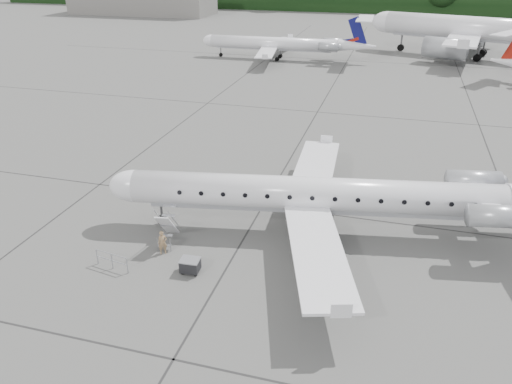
% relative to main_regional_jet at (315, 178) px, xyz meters
% --- Properties ---
extents(ground, '(320.00, 320.00, 0.00)m').
position_rel_main_regional_jet_xyz_m(ground, '(2.41, -2.58, -3.82)').
color(ground, '#555553').
rests_on(ground, ground).
extents(main_regional_jet, '(33.16, 26.42, 7.65)m').
position_rel_main_regional_jet_xyz_m(main_regional_jet, '(0.00, 0.00, 0.00)').
color(main_regional_jet, white).
rests_on(main_regional_jet, ground).
extents(airstair, '(1.23, 2.34, 2.40)m').
position_rel_main_regional_jet_xyz_m(airstair, '(-8.50, -3.79, -2.63)').
color(airstair, white).
rests_on(airstair, ground).
extents(passenger, '(0.66, 0.60, 1.52)m').
position_rel_main_regional_jet_xyz_m(passenger, '(-8.27, -5.03, -3.07)').
color(passenger, '#957651').
rests_on(passenger, ground).
extents(safety_railing, '(2.18, 0.45, 1.00)m').
position_rel_main_regional_jet_xyz_m(safety_railing, '(-10.41, -7.29, -3.32)').
color(safety_railing, '#95979D').
rests_on(safety_railing, ground).
extents(baggage_cart, '(1.11, 0.92, 0.91)m').
position_rel_main_regional_jet_xyz_m(baggage_cart, '(-5.93, -6.41, -3.37)').
color(baggage_cart, black).
rests_on(baggage_cart, ground).
extents(bg_narrowbody, '(43.09, 35.99, 13.33)m').
position_rel_main_regional_jet_xyz_m(bg_narrowbody, '(15.43, 64.83, 2.84)').
color(bg_narrowbody, white).
rests_on(bg_narrowbody, ground).
extents(bg_regional_left, '(27.80, 20.32, 7.18)m').
position_rel_main_regional_jet_xyz_m(bg_regional_left, '(-16.27, 54.46, -0.24)').
color(bg_regional_left, white).
rests_on(bg_regional_left, ground).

